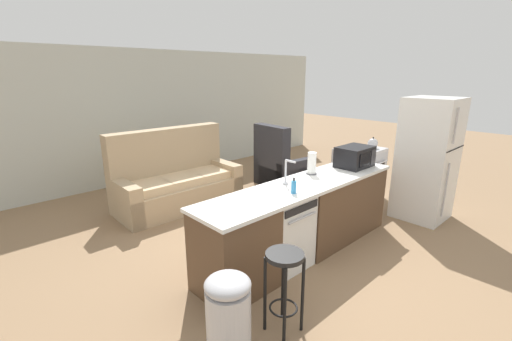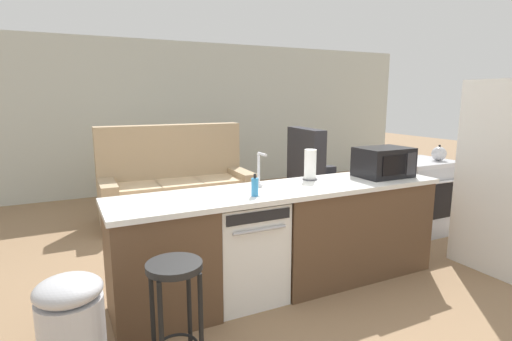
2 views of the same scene
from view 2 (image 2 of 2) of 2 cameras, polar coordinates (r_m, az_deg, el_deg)
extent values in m
plane|color=#896B4C|center=(3.63, 1.91, -16.70)|extent=(24.00, 24.00, 0.00)
cube|color=beige|center=(7.28, -11.79, 7.52)|extent=(10.00, 0.06, 2.60)
cube|color=brown|center=(3.15, -13.43, -12.73)|extent=(0.75, 0.62, 0.86)
cube|color=brown|center=(3.89, 12.85, -8.16)|extent=(1.55, 0.62, 0.86)
cube|color=white|center=(3.39, 4.24, -2.78)|extent=(2.94, 0.66, 0.04)
cube|color=black|center=(3.67, 4.05, -15.64)|extent=(2.86, 0.56, 0.08)
cube|color=white|center=(3.35, -1.89, -11.17)|extent=(0.58, 0.58, 0.84)
cube|color=black|center=(2.98, 0.44, -6.64)|extent=(0.52, 0.01, 0.08)
cylinder|color=#B2B2B7|center=(3.00, 0.56, -8.53)|extent=(0.44, 0.02, 0.02)
cube|color=#A8AAB2|center=(5.30, 21.99, -3.70)|extent=(0.76, 0.64, 0.85)
cube|color=black|center=(5.08, 24.76, -3.99)|extent=(0.53, 0.01, 0.43)
cylinder|color=silver|center=(5.02, 25.17, -1.51)|extent=(0.61, 0.03, 0.03)
cube|color=#B7B7BC|center=(5.21, 22.33, 1.10)|extent=(0.76, 0.64, 0.05)
torus|color=black|center=(5.00, 22.14, 0.96)|extent=(0.16, 0.16, 0.01)
torus|color=black|center=(5.25, 24.63, 1.22)|extent=(0.16, 0.16, 0.01)
torus|color=black|center=(5.17, 20.03, 1.40)|extent=(0.16, 0.16, 0.01)
torus|color=black|center=(5.42, 22.54, 1.63)|extent=(0.16, 0.16, 0.01)
cube|color=silver|center=(4.57, 32.70, -0.62)|extent=(0.72, 0.70, 1.81)
cube|color=black|center=(4.01, 17.73, 1.16)|extent=(0.50, 0.36, 0.28)
cube|color=black|center=(3.85, 19.14, 0.70)|extent=(0.27, 0.01, 0.18)
cube|color=#2D2D33|center=(4.00, 21.31, 0.92)|extent=(0.11, 0.01, 0.21)
cylinder|color=silver|center=(3.40, 0.37, -2.11)|extent=(0.07, 0.07, 0.03)
cylinder|color=silver|center=(3.37, 0.37, 0.30)|extent=(0.02, 0.02, 0.26)
cylinder|color=silver|center=(3.29, 0.92, 2.33)|extent=(0.02, 0.14, 0.02)
cylinder|color=#4C4C51|center=(3.73, 7.70, -1.21)|extent=(0.14, 0.14, 0.01)
cylinder|color=white|center=(3.70, 7.75, 0.93)|extent=(0.11, 0.11, 0.27)
cylinder|color=#338CCC|center=(3.08, -0.16, -2.39)|extent=(0.06, 0.06, 0.14)
cylinder|color=black|center=(3.06, -0.16, -0.79)|extent=(0.02, 0.02, 0.04)
sphere|color=#B2B2B7|center=(5.24, 24.68, 2.20)|extent=(0.17, 0.17, 0.17)
sphere|color=black|center=(5.23, 24.76, 3.23)|extent=(0.03, 0.03, 0.03)
cone|color=#B2B2B7|center=(5.30, 25.24, 2.43)|extent=(0.08, 0.04, 0.06)
cylinder|color=black|center=(2.35, -11.62, -13.23)|extent=(0.32, 0.32, 0.04)
cylinder|color=black|center=(2.46, -7.84, -21.77)|extent=(0.03, 0.03, 0.70)
cylinder|color=black|center=(2.60, -14.51, -20.11)|extent=(0.03, 0.03, 0.70)
cylinder|color=black|center=(2.64, -9.48, -19.33)|extent=(0.03, 0.03, 0.70)
ellipsoid|color=#B7B7BC|center=(2.38, -25.25, -15.17)|extent=(0.35, 0.35, 0.14)
cube|color=tan|center=(5.57, -11.03, -4.72)|extent=(2.02, 0.94, 0.42)
cube|color=tan|center=(5.79, -11.98, 0.14)|extent=(2.00, 0.28, 1.27)
cube|color=tan|center=(5.41, -20.38, -4.57)|extent=(0.22, 0.90, 0.62)
cube|color=tan|center=(5.82, -2.44, -2.86)|extent=(0.22, 0.90, 0.62)
cube|color=beige|center=(5.35, -16.72, -2.62)|extent=(0.57, 0.64, 0.12)
cube|color=beige|center=(5.46, -11.00, -2.12)|extent=(0.57, 0.64, 0.12)
cube|color=beige|center=(5.61, -5.55, -1.62)|extent=(0.57, 0.64, 0.12)
cube|color=#2D2D33|center=(6.15, 9.45, -3.30)|extent=(0.88, 0.93, 0.40)
cube|color=#2D2D33|center=(5.93, 7.06, 0.19)|extent=(0.28, 0.87, 1.20)
cube|color=#2D2D33|center=(5.85, 11.16, -3.33)|extent=(0.81, 0.24, 0.55)
cube|color=#2D2D33|center=(6.43, 7.94, -1.97)|extent=(0.81, 0.24, 0.55)
camera|label=1|loc=(1.51, -101.22, 17.15)|focal=24.00mm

